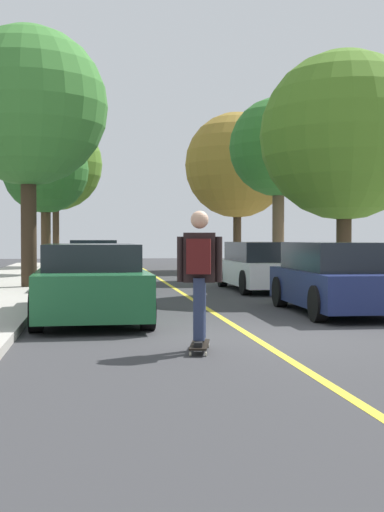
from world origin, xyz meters
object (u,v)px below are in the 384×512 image
(street_tree_left_nearest, at_px, (28,107))
(skateboarder, at_px, (199,269))
(parked_car_left_near, at_px, (92,270))
(parked_car_right_nearest, at_px, (337,278))
(parked_car_right_near, at_px, (263,266))
(street_tree_left_near, at_px, (46,171))
(skateboard, at_px, (200,345))
(parked_car_left_far, at_px, (92,260))
(street_tree_right_near, at_px, (278,148))
(street_tree_left_far, at_px, (56,164))
(parked_car_left_nearest, at_px, (91,282))
(street_tree_right_far, at_px, (237,165))
(street_tree_right_nearest, at_px, (344,136))

(street_tree_left_nearest, distance_m, skateboarder, 11.71)
(parked_car_left_near, relative_size, parked_car_right_nearest, 1.05)
(parked_car_right_near, height_order, street_tree_left_near, street_tree_left_near)
(skateboard, relative_size, skateboarder, 0.51)
(parked_car_left_far, bearing_deg, parked_car_right_near, -48.41)
(parked_car_right_near, bearing_deg, street_tree_right_near, 70.19)
(parked_car_left_near, height_order, street_tree_left_far, street_tree_left_far)
(parked_car_left_nearest, height_order, parked_car_right_nearest, parked_car_right_nearest)
(parked_car_left_far, bearing_deg, street_tree_right_near, -5.54)
(street_tree_left_nearest, xyz_separation_m, street_tree_right_far, (8.12, 11.27, -0.30))
(parked_car_right_nearest, height_order, skateboarder, skateboarder)
(street_tree_left_far, height_order, street_tree_right_nearest, street_tree_left_far)
(parked_car_left_near, xyz_separation_m, street_tree_left_near, (-1.69, 7.57, 3.31))
(parked_car_left_near, bearing_deg, parked_car_right_nearest, -49.71)
(parked_car_right_near, distance_m, street_tree_right_far, 12.51)
(parked_car_right_near, xyz_separation_m, skateboard, (-3.33, -10.10, -0.58))
(parked_car_right_near, distance_m, street_tree_left_near, 10.18)
(parked_car_left_far, relative_size, parked_car_right_nearest, 1.14)
(parked_car_right_near, height_order, street_tree_right_far, street_tree_right_far)
(street_tree_left_far, bearing_deg, street_tree_right_nearest, -62.72)
(parked_car_right_near, distance_m, street_tree_right_nearest, 4.17)
(parked_car_left_nearest, xyz_separation_m, street_tree_left_near, (-1.69, 13.54, 3.25))
(street_tree_left_near, bearing_deg, parked_car_right_nearest, -63.95)
(skateboarder, bearing_deg, parked_car_left_nearest, 110.10)
(parked_car_left_nearest, bearing_deg, street_tree_left_nearest, 104.01)
(parked_car_left_nearest, relative_size, parked_car_right_near, 1.02)
(skateboarder, bearing_deg, street_tree_right_nearest, 59.09)
(street_tree_left_far, relative_size, street_tree_right_near, 1.11)
(parked_car_right_near, bearing_deg, street_tree_left_nearest, 176.01)
(street_tree_left_nearest, bearing_deg, street_tree_right_near, 27.67)
(skateboarder, bearing_deg, street_tree_right_near, 71.26)
(parked_car_right_nearest, distance_m, skateboarder, 5.37)
(skateboarder, bearing_deg, skateboard, 78.05)
(street_tree_left_near, bearing_deg, street_tree_right_far, 29.09)
(street_tree_right_near, relative_size, skateboarder, 3.65)
(parked_car_right_nearest, distance_m, parked_car_right_near, 5.95)
(parked_car_left_far, distance_m, street_tree_right_near, 7.54)
(street_tree_left_near, relative_size, street_tree_right_far, 0.78)
(street_tree_left_nearest, height_order, street_tree_right_near, street_tree_left_nearest)
(street_tree_right_nearest, xyz_separation_m, street_tree_right_near, (-0.00, 6.43, 0.51))
(parked_car_left_nearest, relative_size, parked_car_left_far, 0.97)
(parked_car_right_near, bearing_deg, street_tree_left_far, 114.62)
(street_tree_left_nearest, xyz_separation_m, skateboard, (3.09, -10.55, -4.92))
(street_tree_left_nearest, height_order, skateboard, street_tree_left_nearest)
(parked_car_left_far, xyz_separation_m, skateboarder, (1.39, -15.46, 0.38))
(street_tree_right_near, xyz_separation_m, skateboarder, (-5.04, -14.84, -3.52))
(parked_car_left_far, distance_m, parked_car_right_near, 7.13)
(street_tree_left_near, distance_m, street_tree_left_far, 6.89)
(street_tree_right_nearest, bearing_deg, skateboarder, -120.91)
(street_tree_left_far, height_order, skateboarder, street_tree_left_far)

